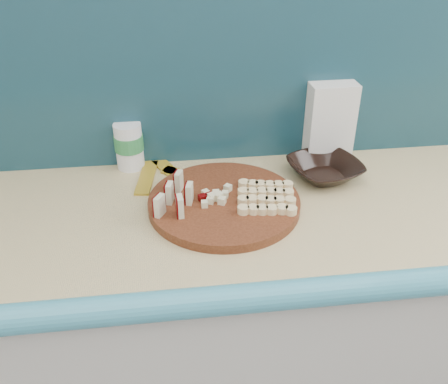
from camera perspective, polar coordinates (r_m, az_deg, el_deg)
name	(u,v)px	position (r m, az deg, el deg)	size (l,w,h in m)	color
kitchen_counter	(229,340)	(1.52, 0.59, -16.52)	(2.20, 0.63, 0.91)	beige
backsplash	(216,74)	(1.37, -0.90, 13.33)	(2.20, 0.02, 0.50)	teal
cutting_board	(224,203)	(1.23, 0.00, -1.25)	(0.38, 0.38, 0.02)	#401B0D
apple_wedges	(175,196)	(1.20, -5.62, -0.41)	(0.09, 0.15, 0.05)	beige
apple_chunks	(214,196)	(1.22, -1.10, -0.42)	(0.06, 0.06, 0.02)	beige
banana_slices	(266,197)	(1.22, 4.83, -0.56)	(0.16, 0.16, 0.02)	beige
brown_bowl	(325,170)	(1.38, 11.44, 2.52)	(0.19, 0.19, 0.05)	black
flour_bag	(328,120)	(1.46, 11.85, 8.05)	(0.13, 0.09, 0.22)	white
canister	(129,145)	(1.41, -10.81, 5.30)	(0.08, 0.08, 0.13)	white
banana_peel	(170,175)	(1.37, -6.21, 1.92)	(0.24, 0.20, 0.01)	gold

